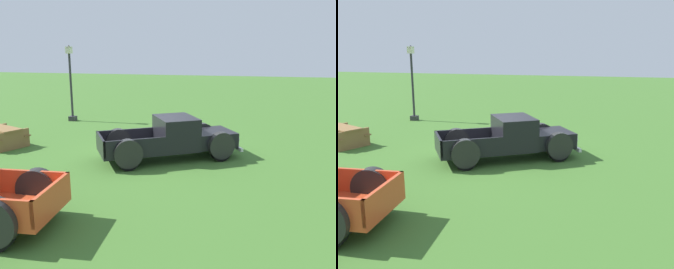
% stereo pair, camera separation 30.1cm
% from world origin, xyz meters
% --- Properties ---
extents(ground_plane, '(80.00, 80.00, 0.00)m').
position_xyz_m(ground_plane, '(0.00, 0.00, 0.00)').
color(ground_plane, '#3D6B28').
extents(pickup_truck_foreground, '(4.04, 5.15, 1.52)m').
position_xyz_m(pickup_truck_foreground, '(0.03, -1.00, 0.72)').
color(pickup_truck_foreground, black).
rests_on(pickup_truck_foreground, ground_plane).
extents(lamp_post_near, '(0.36, 0.36, 4.02)m').
position_xyz_m(lamp_post_near, '(5.66, 5.96, 2.11)').
color(lamp_post_near, '#2D2D33').
rests_on(lamp_post_near, ground_plane).
extents(picnic_table, '(2.08, 2.24, 0.78)m').
position_xyz_m(picnic_table, '(0.05, 6.23, 0.49)').
color(picnic_table, olive).
rests_on(picnic_table, ground_plane).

